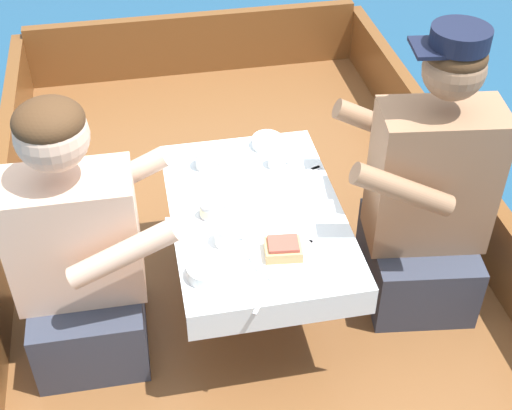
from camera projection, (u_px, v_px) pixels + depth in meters
name	position (u px, v px, depth m)	size (l,w,h in m)	color
ground_plane	(250.00, 323.00, 2.93)	(60.00, 60.00, 0.00)	navy
boat_deck	(250.00, 300.00, 2.84)	(1.89, 3.33, 0.28)	brown
gunwale_starboard	(478.00, 217.00, 2.79)	(0.06, 3.33, 0.29)	brown
bow_coaming	(194.00, 43.00, 3.88)	(1.77, 0.06, 0.33)	brown
cockpit_table	(256.00, 220.00, 2.41)	(0.57, 0.86, 0.43)	#B2B2B7
person_port	(80.00, 257.00, 2.26)	(0.53, 0.44, 0.96)	#333847
person_starboard	(427.00, 201.00, 2.43)	(0.56, 0.50, 1.06)	#333847
plate_sandwich	(283.00, 255.00, 2.20)	(0.21, 0.21, 0.01)	white
plate_bread	(251.00, 201.00, 2.41)	(0.19, 0.19, 0.01)	white
sandwich	(283.00, 248.00, 2.18)	(0.12, 0.10, 0.05)	tan
bowl_port_near	(207.00, 270.00, 2.12)	(0.12, 0.12, 0.04)	white
bowl_starboard_near	(267.00, 141.00, 2.65)	(0.11, 0.11, 0.04)	white
coffee_cup_port	(206.00, 159.00, 2.54)	(0.10, 0.08, 0.06)	white
coffee_cup_starboard	(277.00, 159.00, 2.55)	(0.09, 0.06, 0.06)	white
coffee_cup_center	(227.00, 235.00, 2.23)	(0.10, 0.08, 0.07)	white
tin_can	(210.00, 210.00, 2.33)	(0.07, 0.07, 0.05)	silver
utensil_fork_starboard	(304.00, 172.00, 2.53)	(0.17, 0.07, 0.00)	silver
utensil_spoon_center	(269.00, 287.00, 2.10)	(0.11, 0.15, 0.01)	silver
utensil_fork_port	(323.00, 245.00, 2.24)	(0.16, 0.10, 0.00)	silver
utensil_knife_port	(191.00, 220.00, 2.33)	(0.17, 0.05, 0.00)	silver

